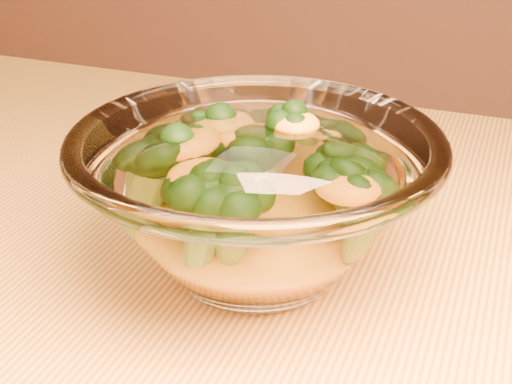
% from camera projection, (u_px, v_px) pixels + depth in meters
% --- Properties ---
extents(glass_bowl, '(0.24, 0.24, 0.11)m').
position_uv_depth(glass_bowl, '(256.00, 199.00, 0.46)').
color(glass_bowl, white).
rests_on(glass_bowl, table).
extents(cheese_sauce, '(0.12, 0.12, 0.03)m').
position_uv_depth(cheese_sauce, '(256.00, 229.00, 0.47)').
color(cheese_sauce, orange).
rests_on(cheese_sauce, glass_bowl).
extents(broccoli_heap, '(0.17, 0.14, 0.08)m').
position_uv_depth(broccoli_heap, '(247.00, 174.00, 0.46)').
color(broccoli_heap, black).
rests_on(broccoli_heap, cheese_sauce).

